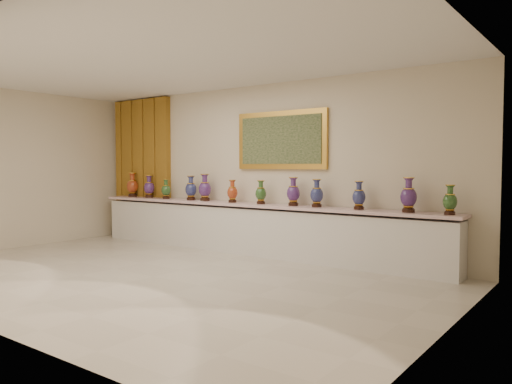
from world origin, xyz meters
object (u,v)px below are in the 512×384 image
counter (250,229)px  vase_0 (132,186)px  vase_1 (149,188)px  vase_2 (166,190)px

counter → vase_0: (-3.17, 0.01, 0.69)m
vase_1 → vase_2: vase_1 is taller
vase_0 → counter: bearing=-0.2°
vase_2 → vase_0: bearing=177.3°
vase_2 → vase_1: bearing=175.3°
counter → vase_1: bearing=179.8°
vase_0 → vase_1: (0.53, -0.01, -0.02)m
vase_0 → vase_2: 1.09m
vase_1 → vase_2: (0.55, -0.05, -0.03)m
counter → vase_2: 2.19m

